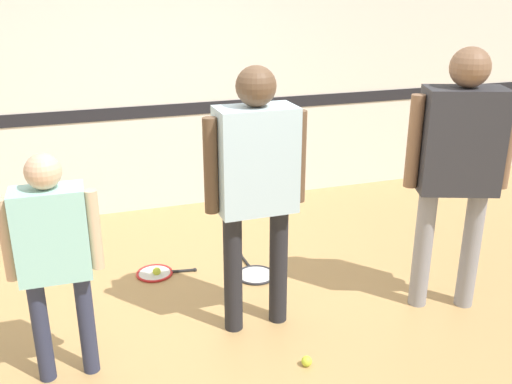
# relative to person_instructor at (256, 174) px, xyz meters

# --- Properties ---
(ground_plane) EXTENTS (16.00, 16.00, 0.00)m
(ground_plane) POSITION_rel_person_instructor_xyz_m (-0.21, 0.03, -1.09)
(ground_plane) COLOR tan
(wall_back) EXTENTS (16.00, 0.07, 3.20)m
(wall_back) POSITION_rel_person_instructor_xyz_m (-0.21, 2.39, 0.50)
(wall_back) COLOR silver
(wall_back) RESTS_ON ground_plane
(person_instructor) EXTENTS (0.67, 0.28, 1.77)m
(person_instructor) POSITION_rel_person_instructor_xyz_m (0.00, 0.00, 0.00)
(person_instructor) COLOR #232328
(person_instructor) RESTS_ON ground_plane
(person_student_left) EXTENTS (0.53, 0.22, 1.39)m
(person_student_left) POSITION_rel_person_instructor_xyz_m (-1.24, -0.16, -0.24)
(person_student_left) COLOR #2D334C
(person_student_left) RESTS_ON ground_plane
(person_student_right) EXTENTS (0.66, 0.45, 1.85)m
(person_student_right) POSITION_rel_person_instructor_xyz_m (1.37, -0.19, 0.05)
(person_student_right) COLOR gray
(person_student_right) RESTS_ON ground_plane
(racket_spare_on_floor) EXTENTS (0.51, 0.34, 0.03)m
(racket_spare_on_floor) POSITION_rel_person_instructor_xyz_m (-0.54, 0.92, -1.08)
(racket_spare_on_floor) COLOR red
(racket_spare_on_floor) RESTS_ON ground_plane
(racket_second_spare) EXTENTS (0.33, 0.55, 0.03)m
(racket_second_spare) POSITION_rel_person_instructor_xyz_m (0.21, 0.65, -1.08)
(racket_second_spare) COLOR #28282D
(racket_second_spare) RESTS_ON ground_plane
(tennis_ball_near_instructor) EXTENTS (0.07, 0.07, 0.07)m
(tennis_ball_near_instructor) POSITION_rel_person_instructor_xyz_m (0.15, -0.54, -1.06)
(tennis_ball_near_instructor) COLOR #CCE038
(tennis_ball_near_instructor) RESTS_ON ground_plane
(tennis_ball_by_spare_racket) EXTENTS (0.07, 0.07, 0.07)m
(tennis_ball_by_spare_racket) POSITION_rel_person_instructor_xyz_m (-0.54, 0.91, -1.06)
(tennis_ball_by_spare_racket) COLOR #CCE038
(tennis_ball_by_spare_racket) RESTS_ON ground_plane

